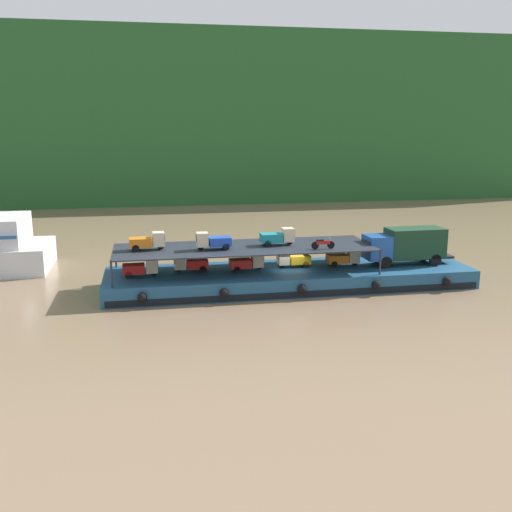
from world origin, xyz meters
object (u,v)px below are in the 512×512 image
object	(u,v)px
mini_truck_lower_fore	(293,259)
mini_truck_lower_bow	(344,258)
motorcycle_upper_port	(323,244)
mini_truck_lower_stern	(141,268)
cargo_barge	(290,278)
covered_lorry	(406,245)
mini_truck_lower_mid	(247,262)
mini_truck_lower_aft	(190,263)
mini_truck_upper_stern	(148,241)
mini_truck_upper_fore	(278,237)
mini_truck_upper_mid	(213,241)

from	to	relation	value
mini_truck_lower_fore	mini_truck_lower_bow	world-z (taller)	same
motorcycle_upper_port	mini_truck_lower_stern	bearing A→B (deg)	173.07
mini_truck_lower_bow	motorcycle_upper_port	size ratio (longest dim) A/B	1.46
mini_truck_lower_fore	motorcycle_upper_port	world-z (taller)	motorcycle_upper_port
cargo_barge	covered_lorry	world-z (taller)	covered_lorry
cargo_barge	mini_truck_lower_mid	bearing A→B (deg)	178.23
mini_truck_lower_aft	mini_truck_lower_mid	bearing A→B (deg)	-6.19
mini_truck_lower_fore	mini_truck_upper_stern	world-z (taller)	mini_truck_upper_stern
motorcycle_upper_port	mini_truck_lower_aft	bearing A→B (deg)	166.24
mini_truck_lower_bow	covered_lorry	bearing A→B (deg)	-4.98
cargo_barge	mini_truck_lower_mid	size ratio (longest dim) A/B	10.75
cargo_barge	mini_truck_upper_fore	world-z (taller)	mini_truck_upper_fore
mini_truck_lower_aft	mini_truck_lower_stern	bearing A→B (deg)	-168.47
covered_lorry	mini_truck_lower_aft	size ratio (longest dim) A/B	2.88
mini_truck_lower_stern	mini_truck_lower_aft	size ratio (longest dim) A/B	1.00
mini_truck_lower_stern	motorcycle_upper_port	distance (m)	14.42
mini_truck_upper_stern	mini_truck_lower_mid	bearing A→B (deg)	-0.94
mini_truck_lower_aft	mini_truck_upper_mid	size ratio (longest dim) A/B	1.00
cargo_barge	mini_truck_lower_aft	size ratio (longest dim) A/B	10.95
mini_truck_lower_aft	mini_truck_lower_bow	size ratio (longest dim) A/B	0.99
cargo_barge	mini_truck_lower_fore	xyz separation A→B (m)	(0.38, 0.61, 1.44)
mini_truck_upper_fore	mini_truck_lower_bow	bearing A→B (deg)	0.50
mini_truck_lower_aft	mini_truck_lower_fore	distance (m)	8.54
mini_truck_upper_mid	mini_truck_lower_mid	bearing A→B (deg)	12.71
mini_truck_upper_fore	mini_truck_lower_fore	bearing A→B (deg)	16.30
cargo_barge	mini_truck_upper_fore	distance (m)	3.59
mini_truck_upper_stern	mini_truck_upper_fore	world-z (taller)	same
mini_truck_lower_stern	motorcycle_upper_port	bearing A→B (deg)	-6.93
mini_truck_lower_mid	mini_truck_upper_stern	bearing A→B (deg)	179.06
cargo_barge	mini_truck_lower_bow	world-z (taller)	mini_truck_lower_bow
covered_lorry	mini_truck_lower_bow	xyz separation A→B (m)	(-5.35, 0.47, -1.00)
mini_truck_lower_mid	mini_truck_lower_bow	xyz separation A→B (m)	(8.27, 0.14, 0.00)
cargo_barge	mini_truck_upper_mid	world-z (taller)	mini_truck_upper_mid
motorcycle_upper_port	covered_lorry	bearing A→B (deg)	12.22
mini_truck_lower_bow	mini_truck_upper_stern	bearing A→B (deg)	-179.95
mini_truck_lower_fore	mini_truck_lower_bow	size ratio (longest dim) A/B	1.00
cargo_barge	mini_truck_upper_fore	xyz separation A→B (m)	(-1.01, 0.20, 3.44)
covered_lorry	mini_truck_lower_stern	bearing A→B (deg)	179.94
mini_truck_lower_mid	mini_truck_lower_bow	world-z (taller)	same
cargo_barge	mini_truck_lower_mid	distance (m)	3.87
mini_truck_lower_fore	covered_lorry	bearing A→B (deg)	-4.89
mini_truck_lower_stern	mini_truck_lower_fore	bearing A→B (deg)	3.69
mini_truck_upper_stern	motorcycle_upper_port	size ratio (longest dim) A/B	1.47
mini_truck_lower_bow	mini_truck_upper_mid	bearing A→B (deg)	-175.97
mini_truck_lower_mid	mini_truck_upper_mid	xyz separation A→B (m)	(-2.84, -0.64, 2.00)
mini_truck_lower_bow	mini_truck_upper_fore	size ratio (longest dim) A/B	1.00
mini_truck_upper_stern	cargo_barge	bearing A→B (deg)	-1.20
mini_truck_lower_fore	mini_truck_upper_fore	size ratio (longest dim) A/B	1.00
covered_lorry	mini_truck_upper_mid	world-z (taller)	mini_truck_upper_mid
mini_truck_lower_bow	cargo_barge	bearing A→B (deg)	-176.90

